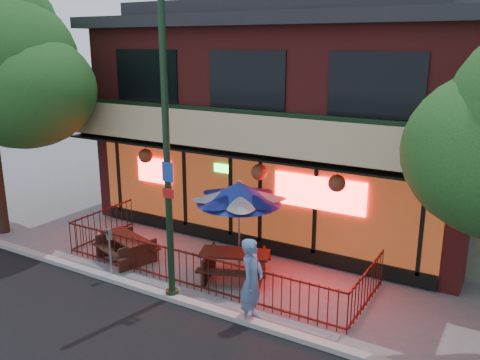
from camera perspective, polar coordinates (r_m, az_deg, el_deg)
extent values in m
plane|color=gray|center=(13.08, -6.50, -12.23)|extent=(80.00, 80.00, 0.00)
cube|color=#999993|center=(12.70, -7.90, -12.85)|extent=(80.00, 0.25, 0.12)
cube|color=maroon|center=(18.07, 7.14, 6.31)|extent=(12.00, 8.00, 6.50)
cube|color=#59230F|center=(14.91, 0.68, -1.78)|extent=(11.00, 0.06, 2.60)
cube|color=#FF0C0C|center=(13.75, 8.85, -1.48)|extent=(2.60, 0.04, 0.90)
cube|color=#FF0C0C|center=(16.66, -9.63, 1.07)|extent=(1.30, 0.04, 0.80)
cube|color=tan|center=(14.07, -0.27, 5.15)|extent=(12.20, 1.33, 1.26)
cube|color=black|center=(16.40, -10.46, 11.44)|extent=(2.40, 0.06, 1.60)
cube|color=black|center=(14.30, 0.73, 11.17)|extent=(2.40, 0.06, 1.60)
cube|color=black|center=(12.89, 14.95, 10.23)|extent=(2.40, 0.06, 1.60)
cube|color=black|center=(15.36, 0.61, -6.81)|extent=(11.00, 0.12, 0.40)
cube|color=#FFC672|center=(12.76, 22.64, -1.70)|extent=(0.18, 0.18, 0.32)
cube|color=#3C110D|center=(12.82, -6.08, -8.11)|extent=(8.40, 0.04, 0.04)
cube|color=#3C110D|center=(13.16, -5.98, -11.43)|extent=(8.40, 0.04, 0.04)
cube|color=#3C110D|center=(16.37, -15.22, -3.35)|extent=(0.04, 2.60, 0.04)
cube|color=#3C110D|center=(12.17, 14.15, -9.83)|extent=(0.04, 2.60, 0.04)
cylinder|color=#3C110D|center=(13.00, -6.03, -9.94)|extent=(0.02, 0.02, 1.00)
cylinder|color=#15301C|center=(11.58, -8.21, 2.56)|extent=(0.16, 0.16, 7.00)
cylinder|color=#15301C|center=(12.75, -7.62, -12.52)|extent=(0.32, 0.32, 0.20)
cube|color=#194CB2|center=(11.46, -8.15, 0.89)|extent=(0.30, 0.02, 0.45)
cube|color=red|center=(11.59, -8.06, -1.50)|extent=(0.30, 0.02, 0.22)
cube|color=#351C13|center=(15.44, -13.85, -6.78)|extent=(0.41, 1.16, 0.68)
cube|color=#351C13|center=(14.39, -11.36, -8.29)|extent=(0.41, 1.16, 0.68)
cube|color=#351C13|center=(14.78, -12.72, -6.29)|extent=(1.80, 1.16, 0.06)
cube|color=#351C13|center=(14.67, -14.40, -7.74)|extent=(1.67, 0.74, 0.05)
cube|color=#351C13|center=(15.11, -10.98, -6.83)|extent=(1.67, 0.74, 0.05)
cube|color=black|center=(13.54, -3.52, -9.43)|extent=(0.51, 1.23, 0.73)
cube|color=black|center=(13.31, 2.39, -9.87)|extent=(0.51, 1.23, 0.73)
cube|color=black|center=(13.26, -0.60, -8.22)|extent=(1.93, 1.33, 0.06)
cube|color=black|center=(12.90, -1.04, -10.38)|extent=(1.77, 0.89, 0.05)
cube|color=black|center=(13.87, -0.18, -8.47)|extent=(1.77, 0.89, 0.05)
cylinder|color=gray|center=(13.64, -0.09, -5.54)|extent=(0.05, 0.05, 2.35)
cone|color=navy|center=(13.31, -0.09, -1.45)|extent=(2.24, 2.24, 0.59)
sphere|color=gray|center=(13.22, -0.09, -0.12)|extent=(0.11, 0.11, 0.11)
imported|color=#5378A6|center=(11.29, 1.34, -11.24)|extent=(0.54, 0.75, 1.95)
cylinder|color=#9FA2A8|center=(13.79, -14.33, -8.57)|extent=(0.05, 0.05, 1.12)
cube|color=#9FA2A8|center=(13.53, -14.52, -5.93)|extent=(0.15, 0.14, 0.28)
cube|color=black|center=(13.48, -14.70, -5.75)|extent=(0.08, 0.03, 0.10)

